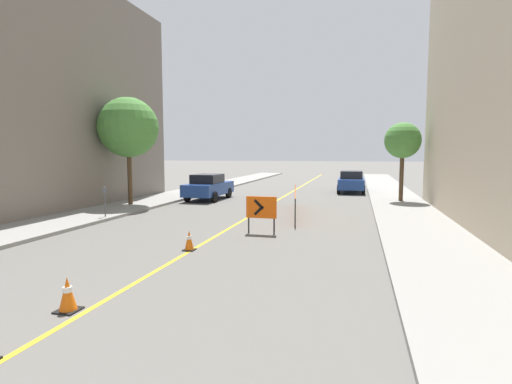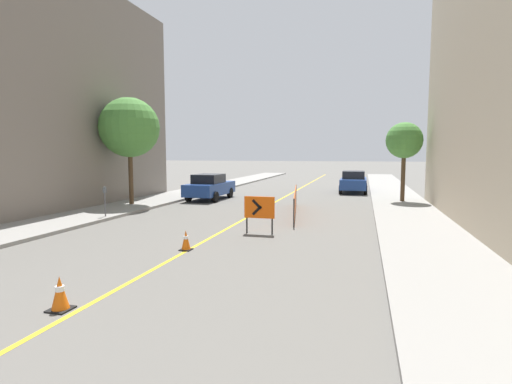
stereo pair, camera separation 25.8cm
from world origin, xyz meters
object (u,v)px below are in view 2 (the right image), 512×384
at_px(traffic_cone_second, 60,293).
at_px(street_tree_right_near, 404,141).
at_px(parked_car_curb_near, 210,187).
at_px(parked_car_curb_mid, 354,182).
at_px(traffic_cone_third, 186,240).
at_px(street_tree_left_near, 129,128).
at_px(arrow_barricade_primary, 259,208).
at_px(parking_meter_near_curb, 105,195).

height_order(traffic_cone_second, street_tree_right_near, street_tree_right_near).
distance_m(parked_car_curb_near, street_tree_right_near, 11.79).
relative_size(parked_car_curb_near, parked_car_curb_mid, 1.01).
xyz_separation_m(traffic_cone_second, traffic_cone_third, (0.27, 4.80, -0.02)).
xyz_separation_m(traffic_cone_second, parked_car_curb_mid, (4.63, 24.02, 0.48)).
relative_size(traffic_cone_second, street_tree_left_near, 0.11).
bearing_deg(street_tree_right_near, street_tree_left_near, -160.07).
relative_size(traffic_cone_second, traffic_cone_third, 1.06).
distance_m(traffic_cone_third, parked_car_curb_near, 13.07).
bearing_deg(parked_car_curb_mid, street_tree_left_near, -136.41).
xyz_separation_m(arrow_barricade_primary, parking_meter_near_curb, (-7.27, 1.27, 0.15)).
distance_m(traffic_cone_second, parked_car_curb_mid, 24.47).
relative_size(parked_car_curb_near, street_tree_left_near, 0.76).
distance_m(traffic_cone_third, street_tree_left_near, 11.65).
relative_size(parked_car_curb_mid, parking_meter_near_curb, 3.28).
bearing_deg(parked_car_curb_near, parked_car_curb_mid, 40.42).
bearing_deg(traffic_cone_third, arrow_barricade_primary, 63.21).
distance_m(parked_car_curb_near, parking_meter_near_curb, 8.33).
distance_m(traffic_cone_third, parking_meter_near_curb, 7.19).
xyz_separation_m(street_tree_left_near, street_tree_right_near, (14.36, 5.21, -0.66)).
distance_m(traffic_cone_third, arrow_barricade_primary, 3.36).
distance_m(traffic_cone_second, traffic_cone_third, 4.80).
bearing_deg(parked_car_curb_mid, parked_car_curb_near, -141.12).
bearing_deg(street_tree_right_near, traffic_cone_second, -112.26).
bearing_deg(parked_car_curb_mid, parking_meter_near_curb, -123.93).
bearing_deg(parked_car_curb_mid, traffic_cone_third, -102.67).
relative_size(traffic_cone_second, street_tree_right_near, 0.14).
xyz_separation_m(traffic_cone_second, street_tree_left_near, (-6.85, 13.14, 3.92)).
xyz_separation_m(traffic_cone_second, arrow_barricade_primary, (1.76, 7.74, 0.59)).
bearing_deg(street_tree_left_near, arrow_barricade_primary, -32.13).
bearing_deg(street_tree_right_near, parking_meter_near_curb, -144.35).
relative_size(traffic_cone_third, parking_meter_near_curb, 0.46).
xyz_separation_m(traffic_cone_second, parked_car_curb_near, (-3.89, 17.18, 0.48)).
height_order(parked_car_curb_mid, parking_meter_near_curb, parked_car_curb_mid).
relative_size(arrow_barricade_primary, street_tree_right_near, 0.30).
xyz_separation_m(parking_meter_near_curb, street_tree_left_near, (-1.33, 4.14, 3.18)).
distance_m(traffic_cone_second, parked_car_curb_near, 17.62).
height_order(traffic_cone_second, traffic_cone_third, traffic_cone_second).
xyz_separation_m(parked_car_curb_mid, street_tree_left_near, (-11.48, -10.88, 3.43)).
xyz_separation_m(traffic_cone_second, parking_meter_near_curb, (-5.52, 9.01, 0.74)).
bearing_deg(street_tree_right_near, parked_car_curb_mid, 116.92).
bearing_deg(street_tree_right_near, parked_car_curb_near, -174.13).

